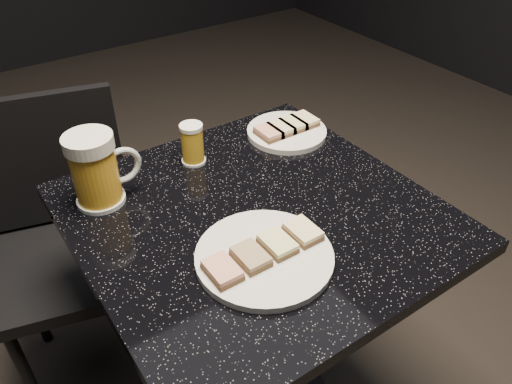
# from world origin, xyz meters

# --- Properties ---
(plate_large) EXTENTS (0.25, 0.25, 0.01)m
(plate_large) POSITION_xyz_m (-0.07, -0.12, 0.76)
(plate_large) COLOR silver
(plate_large) RESTS_ON table
(plate_small) EXTENTS (0.20, 0.20, 0.01)m
(plate_small) POSITION_xyz_m (0.24, 0.21, 0.76)
(plate_small) COLOR white
(plate_small) RESTS_ON table
(table) EXTENTS (0.70, 0.70, 0.75)m
(table) POSITION_xyz_m (0.00, 0.00, 0.51)
(table) COLOR black
(table) RESTS_ON floor
(beer_mug) EXTENTS (0.15, 0.10, 0.16)m
(beer_mug) POSITION_xyz_m (-0.25, 0.21, 0.83)
(beer_mug) COLOR silver
(beer_mug) RESTS_ON table
(beer_tumbler) EXTENTS (0.06, 0.06, 0.10)m
(beer_tumbler) POSITION_xyz_m (-0.01, 0.24, 0.80)
(beer_tumbler) COLOR silver
(beer_tumbler) RESTS_ON table
(chair) EXTENTS (0.46, 0.46, 0.86)m
(chair) POSITION_xyz_m (-0.30, 0.46, 0.50)
(chair) COLOR black
(chair) RESTS_ON floor
(canapes_on_plate_large) EXTENTS (0.23, 0.07, 0.02)m
(canapes_on_plate_large) POSITION_xyz_m (-0.07, -0.12, 0.77)
(canapes_on_plate_large) COLOR #4C3521
(canapes_on_plate_large) RESTS_ON plate_large
(canapes_on_plate_small) EXTENTS (0.16, 0.07, 0.02)m
(canapes_on_plate_small) POSITION_xyz_m (0.24, 0.21, 0.77)
(canapes_on_plate_small) COLOR #4C3521
(canapes_on_plate_small) RESTS_ON plate_small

